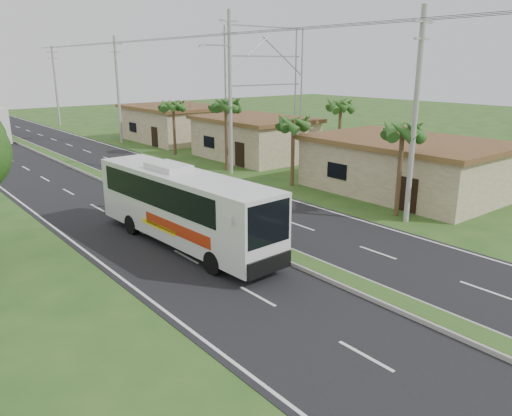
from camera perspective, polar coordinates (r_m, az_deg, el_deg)
ground at (r=20.75m, az=7.75°, el=-7.33°), size 180.00×180.00×0.00m
road_asphalt at (r=36.70m, az=-15.51°, el=2.63°), size 14.00×160.00×0.02m
median_strip at (r=36.68m, az=-15.52°, el=2.78°), size 1.20×160.00×0.18m
lane_edge_left at (r=34.70m, az=-25.63°, el=0.83°), size 0.12×160.00×0.01m
lane_edge_right at (r=39.75m, az=-6.65°, el=4.11°), size 0.12×160.00×0.01m
shop_near at (r=34.41m, az=16.75°, el=4.68°), size 8.60×12.60×3.52m
shop_mid at (r=45.21m, az=-0.23°, el=8.06°), size 7.60×10.60×3.67m
shop_far at (r=56.72m, az=-9.24°, el=9.58°), size 8.60×11.60×3.82m
palm_verge_a at (r=28.20m, az=16.42°, el=8.42°), size 2.40×2.40×5.45m
palm_verge_b at (r=34.41m, az=4.29°, el=9.67°), size 2.40×2.40×5.05m
palm_verge_c at (r=39.35m, az=-3.47°, el=11.61°), size 2.40×2.40×5.85m
palm_verge_d at (r=47.23m, az=-9.45°, el=11.48°), size 2.40×2.40×5.25m
palm_behind_shop at (r=42.23m, az=9.66°, el=11.47°), size 2.40×2.40×5.65m
utility_pole_a at (r=27.13m, az=17.71°, el=10.02°), size 1.60×0.28×11.00m
utility_pole_b at (r=38.28m, az=-3.01°, el=13.19°), size 3.20×0.28×12.00m
utility_pole_c at (r=55.73m, az=-15.50°, el=12.97°), size 1.60×0.28×11.00m
utility_pole_d at (r=74.46m, az=-21.92°, el=12.87°), size 1.60×0.28×10.50m
billboard_lattice at (r=56.04m, az=1.07°, el=14.72°), size 10.18×1.18×12.07m
coach_bus_main at (r=23.25m, az=-8.36°, el=0.58°), size 2.98×11.61×3.72m
motorcyclist at (r=29.94m, az=-14.03°, el=1.28°), size 1.72×0.75×2.18m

